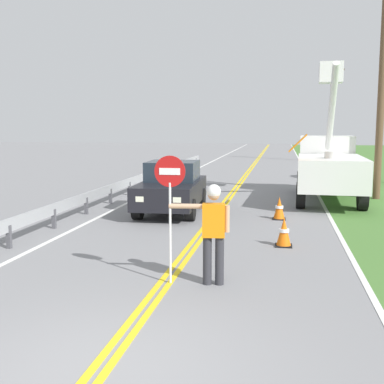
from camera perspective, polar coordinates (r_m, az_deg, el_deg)
ground_plane at (r=6.13m, az=-10.84°, el=-19.94°), size 160.00×160.00×0.00m
centerline_yellow_left at (r=25.29m, az=5.60°, el=1.23°), size 0.11×110.00×0.01m
centerline_yellow_right at (r=25.27m, az=6.01°, el=1.22°), size 0.11×110.00×0.01m
edge_line_right at (r=25.25m, az=13.98°, el=1.03°), size 0.12×110.00×0.01m
edge_line_left at (r=25.82m, az=-2.18°, el=1.39°), size 0.12×110.00×0.01m
flagger_worker at (r=8.63m, az=2.50°, el=-4.23°), size 1.08×0.28×1.83m
stop_sign_paddle at (r=8.57m, az=-2.62°, el=0.18°), size 0.56×0.04×2.33m
utility_bucket_truck at (r=19.77m, az=15.81°, el=3.27°), size 2.89×6.89×5.37m
oncoming_sedan_nearest at (r=15.99m, az=-2.41°, el=0.50°), size 2.04×4.17×1.70m
utility_pole_near at (r=20.39m, az=21.54°, el=11.72°), size 1.80×0.28×8.54m
utility_pole_mid at (r=41.57m, az=16.15°, el=9.27°), size 1.80×0.28×8.05m
traffic_cone_lead at (r=11.74m, az=10.81°, el=-4.71°), size 0.40×0.40×0.70m
traffic_cone_mid at (r=15.11m, az=10.28°, el=-1.94°), size 0.40×0.40×0.70m
guardrail_left_shoulder at (r=21.43m, az=-6.50°, el=1.44°), size 0.10×32.00×0.71m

